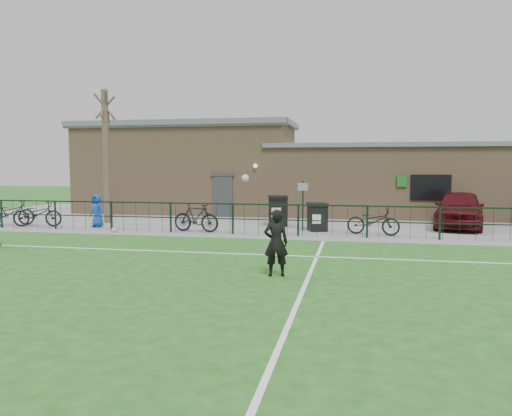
% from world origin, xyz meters
% --- Properties ---
extents(ground, '(90.00, 90.00, 0.00)m').
position_xyz_m(ground, '(0.00, 0.00, 0.00)').
color(ground, '#1C5118').
rests_on(ground, ground).
extents(paving_strip, '(34.00, 13.00, 0.02)m').
position_xyz_m(paving_strip, '(0.00, 13.50, 0.01)').
color(paving_strip, gray).
rests_on(paving_strip, ground).
extents(pitch_line_touch, '(28.00, 0.10, 0.01)m').
position_xyz_m(pitch_line_touch, '(0.00, 7.80, 0.00)').
color(pitch_line_touch, white).
rests_on(pitch_line_touch, ground).
extents(pitch_line_mid, '(28.00, 0.10, 0.01)m').
position_xyz_m(pitch_line_mid, '(0.00, 4.00, 0.00)').
color(pitch_line_mid, white).
rests_on(pitch_line_mid, ground).
extents(pitch_line_perp, '(0.10, 16.00, 0.01)m').
position_xyz_m(pitch_line_perp, '(2.00, 0.00, 0.00)').
color(pitch_line_perp, white).
rests_on(pitch_line_perp, ground).
extents(perimeter_fence, '(28.00, 0.10, 1.20)m').
position_xyz_m(perimeter_fence, '(0.00, 8.00, 0.60)').
color(perimeter_fence, black).
rests_on(perimeter_fence, ground).
extents(bare_tree, '(0.30, 0.30, 6.00)m').
position_xyz_m(bare_tree, '(-8.00, 10.50, 3.00)').
color(bare_tree, '#4E3D2F').
rests_on(bare_tree, ground).
extents(wheelie_bin_left, '(0.95, 1.04, 1.21)m').
position_xyz_m(wheelie_bin_left, '(-0.22, 10.98, 0.62)').
color(wheelie_bin_left, black).
rests_on(wheelie_bin_left, paving_strip).
extents(wheelie_bin_right, '(0.88, 0.94, 1.03)m').
position_xyz_m(wheelie_bin_right, '(1.59, 9.56, 0.54)').
color(wheelie_bin_right, black).
rests_on(wheelie_bin_right, paving_strip).
extents(sign_post, '(0.08, 0.08, 2.00)m').
position_xyz_m(sign_post, '(1.01, 9.49, 1.02)').
color(sign_post, black).
rests_on(sign_post, paving_strip).
extents(car_maroon, '(2.82, 4.90, 1.57)m').
position_xyz_m(car_maroon, '(7.36, 11.77, 0.81)').
color(car_maroon, '#480C13').
rests_on(car_maroon, paving_strip).
extents(bicycle_a, '(2.18, 1.35, 1.08)m').
position_xyz_m(bicycle_a, '(-11.74, 8.82, 0.56)').
color(bicycle_a, black).
rests_on(bicycle_a, paving_strip).
extents(bicycle_c, '(2.18, 1.15, 1.09)m').
position_xyz_m(bicycle_c, '(-10.26, 8.62, 0.56)').
color(bicycle_c, black).
rests_on(bicycle_c, paving_strip).
extents(bicycle_d, '(1.97, 0.82, 1.15)m').
position_xyz_m(bicycle_d, '(-3.06, 8.31, 0.59)').
color(bicycle_d, black).
rests_on(bicycle_d, paving_strip).
extents(bicycle_e, '(2.08, 1.10, 1.04)m').
position_xyz_m(bicycle_e, '(3.74, 8.83, 0.54)').
color(bicycle_e, black).
rests_on(bicycle_e, paving_strip).
extents(spectator_child, '(0.79, 0.64, 1.40)m').
position_xyz_m(spectator_child, '(-7.65, 8.94, 0.72)').
color(spectator_child, '#1241B0').
rests_on(spectator_child, paving_strip).
extents(goalkeeper_kick, '(1.90, 3.54, 2.36)m').
position_xyz_m(goalkeeper_kick, '(1.18, 1.39, 0.85)').
color(goalkeeper_kick, black).
rests_on(goalkeeper_kick, ground).
extents(ball_ground, '(0.21, 0.21, 0.21)m').
position_xyz_m(ball_ground, '(-6.17, 7.53, 0.11)').
color(ball_ground, silver).
rests_on(ball_ground, ground).
extents(clubhouse, '(24.25, 5.40, 4.96)m').
position_xyz_m(clubhouse, '(-0.88, 16.50, 2.22)').
color(clubhouse, '#9D7E58').
rests_on(clubhouse, ground).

